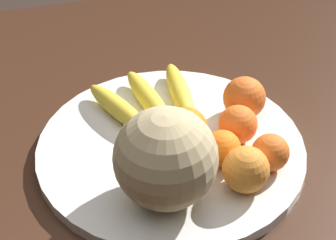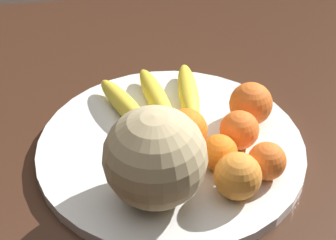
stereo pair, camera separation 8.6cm
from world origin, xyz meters
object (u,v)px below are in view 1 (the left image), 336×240
banana_bunch (151,100)px  produce_tag (239,159)px  orange_front_left (270,152)px  kitchen_table (162,173)px  melon (166,158)px  orange_back_left (222,148)px  orange_top_small (246,170)px  orange_back_right (186,129)px  orange_front_right (238,124)px  orange_mid_center (244,98)px  fruit_bowl (168,148)px

banana_bunch → produce_tag: bearing=-158.7°
orange_front_left → kitchen_table: bearing=130.4°
melon → banana_bunch: bearing=80.5°
orange_back_left → orange_top_small: size_ratio=0.82×
banana_bunch → orange_top_small: size_ratio=2.82×
orange_front_left → orange_back_right: size_ratio=0.83×
orange_front_right → orange_back_right: orange_back_right is taller
melon → orange_mid_center: (0.18, 0.15, -0.04)m
melon → orange_front_right: (0.14, 0.09, -0.04)m
orange_front_left → orange_front_right: size_ratio=0.92×
orange_mid_center → produce_tag: size_ratio=0.82×
banana_bunch → produce_tag: banana_bunch is taller
melon → orange_mid_center: bearing=39.0°
fruit_bowl → orange_front_right: orange_front_right is taller
orange_mid_center → orange_back_left: (-0.08, -0.10, -0.01)m
orange_front_left → produce_tag: size_ratio=0.66×
orange_back_left → produce_tag: (0.03, -0.00, -0.03)m
produce_tag → kitchen_table: bearing=169.1°
orange_mid_center → kitchen_table: bearing=172.6°
melon → banana_bunch: (0.03, 0.21, -0.05)m
fruit_bowl → melon: (-0.04, -0.11, 0.08)m
orange_front_left → melon: bearing=-175.1°
fruit_bowl → banana_bunch: size_ratio=2.21×
orange_back_right → orange_top_small: size_ratio=1.01×
fruit_bowl → orange_front_right: 0.12m
fruit_bowl → orange_front_left: size_ratio=7.45×
produce_tag → orange_top_small: bearing=-62.1°
orange_front_right → orange_back_left: size_ratio=1.10×
fruit_bowl → banana_bunch: 0.10m
banana_bunch → orange_back_left: bearing=-166.0°
fruit_bowl → orange_back_right: size_ratio=6.19×
fruit_bowl → orange_mid_center: 0.16m
fruit_bowl → orange_mid_center: size_ratio=5.97×
fruit_bowl → orange_front_left: 0.17m
melon → orange_front_right: melon is taller
melon → fruit_bowl: bearing=71.7°
orange_front_right → orange_back_right: (-0.08, 0.01, 0.00)m
orange_back_left → melon: bearing=-156.7°
melon → kitchen_table: bearing=76.2°
banana_bunch → orange_top_small: orange_top_small is taller
orange_back_left → orange_top_small: bearing=-77.7°
melon → orange_front_left: (0.17, 0.01, -0.04)m
orange_mid_center → orange_top_small: size_ratio=1.04×
orange_front_right → orange_back_left: orange_front_right is taller
melon → orange_front_left: 0.17m
fruit_bowl → orange_mid_center: (0.14, 0.04, 0.04)m
banana_bunch → produce_tag: (0.10, -0.16, -0.02)m
orange_front_left → produce_tag: 0.05m
orange_front_left → orange_back_right: (-0.11, 0.08, 0.01)m
produce_tag → orange_mid_center: bearing=107.5°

